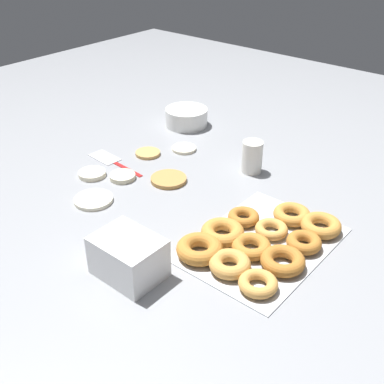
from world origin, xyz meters
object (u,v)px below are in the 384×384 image
Objects in this scene: pancake_1 at (92,174)px; paper_cup at (252,157)px; container_stack at (128,257)px; pancake_0 at (94,200)px; batter_bowl at (186,117)px; donut_tray at (259,242)px; pancake_3 at (148,153)px; pancake_4 at (184,149)px; spatula at (110,160)px; pancake_5 at (123,177)px; pancake_2 at (169,179)px.

paper_cup is (0.35, -0.37, 0.04)m from pancake_1.
container_stack is at bearing -173.88° from paper_cup.
pancake_0 is 0.61m from batter_bowl.
donut_tray is at bearing -87.28° from pancake_1.
paper_cup is (0.60, 0.06, 0.00)m from container_stack.
pancake_1 is 0.21× the size of donut_tray.
container_stack is at bearing -139.30° from pancake_3.
pancake_4 reaches higher than spatula.
pancake_1 is at bearing 60.17° from container_stack.
pancake_5 is 0.14m from spatula.
pancake_5 is at bearing -60.11° from pancake_1.
pancake_2 reaches higher than spatula.
pancake_1 is 0.83× the size of paper_cup.
pancake_4 is at bearing 28.60° from pancake_2.
pancake_1 is at bearing -176.04° from batter_bowl.
pancake_5 is at bearing 136.91° from paper_cup.
paper_cup reaches higher than pancake_3.
pancake_2 is (0.23, -0.09, 0.00)m from pancake_0.
container_stack is at bearing -119.83° from pancake_1.
donut_tray is 3.96× the size of paper_cup.
spatula is at bearing 95.59° from pancake_2.
container_stack reaches higher than pancake_2.
pancake_1 reaches higher than pancake_0.
pancake_3 is at bearing 111.10° from paper_cup.
batter_bowl is (0.37, 0.24, 0.03)m from pancake_2.
pancake_0 is 1.39× the size of pancake_5.
donut_tray is 2.54× the size of batter_bowl.
pancake_2 is 1.33× the size of pancake_4.
pancake_3 is 0.37m from paper_cup.
pancake_5 is 0.52m from donut_tray.
pancake_1 is 1.02× the size of pancake_4.
batter_bowl is at bearing 3.96° from pancake_1.
pancake_4 is at bearing -2.90° from pancake_5.
pancake_3 is 0.52× the size of batter_bowl.
pancake_3 is at bearing -7.71° from pancake_1.
pancake_1 is 0.34m from pancake_4.
pancake_0 is 0.50m from donut_tray.
pancake_5 is (-0.08, 0.12, 0.00)m from pancake_2.
donut_tray is at bearing -92.32° from pancake_5.
pancake_1 is at bearing 114.14° from spatula.
pancake_5 is 0.46m from container_stack.
pancake_4 is 0.54× the size of container_stack.
pancake_3 is at bearing -167.00° from batter_bowl.
batter_bowl is 0.66× the size of spatula.
pancake_3 is 0.13m from pancake_4.
spatula is (0.06, 0.13, -0.01)m from pancake_5.
paper_cup is at bearing -144.85° from spatula.
pancake_3 is 0.13m from spatula.
pancake_1 is 0.50m from batter_bowl.
donut_tray is 0.40m from paper_cup.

